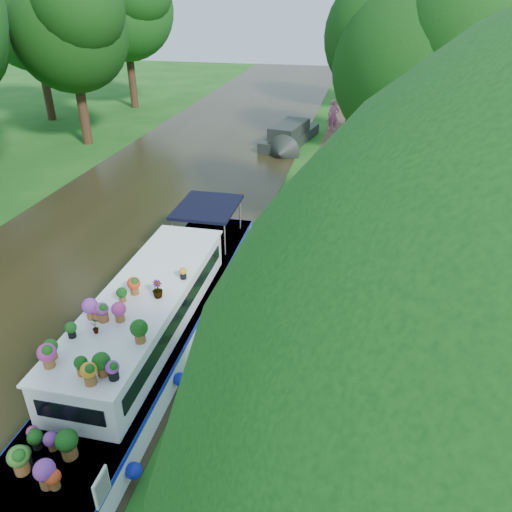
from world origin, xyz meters
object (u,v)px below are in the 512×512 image
at_px(pedestrian_pink, 333,115).
at_px(pedestrian_dark, 350,115).
at_px(plant_boat, 148,326).
at_px(second_boat, 289,136).
at_px(sandwich_board, 255,437).

distance_m(pedestrian_pink, pedestrian_dark, 1.63).
relative_size(plant_boat, second_boat, 2.01).
distance_m(plant_boat, pedestrian_pink, 23.45).
distance_m(plant_boat, second_boat, 19.63).
bearing_deg(second_boat, plant_boat, -80.45).
distance_m(second_boat, pedestrian_pink, 4.33).
xyz_separation_m(second_boat, pedestrian_dark, (3.27, 4.92, 0.30)).
height_order(plant_boat, pedestrian_pink, plant_boat).
distance_m(second_boat, sandwich_board, 22.35).
height_order(second_boat, pedestrian_pink, pedestrian_pink).
xyz_separation_m(pedestrian_pink, pedestrian_dark, (1.02, 1.26, -0.19)).
bearing_deg(plant_boat, pedestrian_pink, 83.27).
xyz_separation_m(sandwich_board, pedestrian_pink, (-0.53, 25.84, 0.46)).
xyz_separation_m(plant_boat, pedestrian_dark, (3.77, 24.55, -0.04)).
bearing_deg(plant_boat, pedestrian_dark, 81.27).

